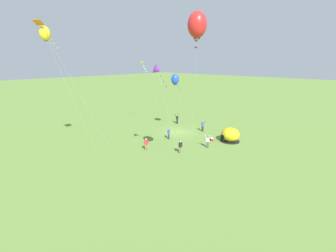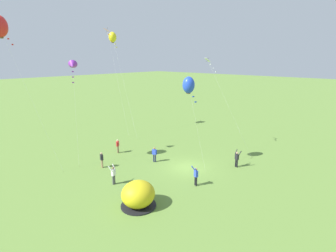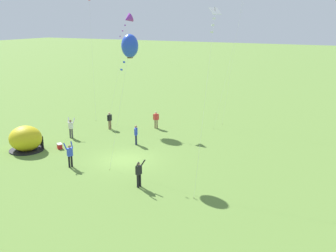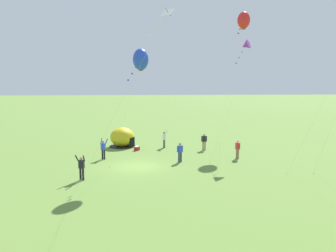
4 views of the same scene
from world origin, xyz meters
TOP-DOWN VIEW (x-y plane):
  - ground_plane at (0.00, 0.00)m, footprint 300.00×300.00m
  - popup_tent at (-8.59, -1.79)m, footprint 2.81×2.81m
  - cooler_box at (-6.46, -0.17)m, footprint 0.64×0.61m
  - person_flying_kite at (-7.64, 2.71)m, footprint 0.70×0.57m
  - person_center_field at (3.61, -3.85)m, footprint 0.56×0.69m
  - person_near_tent at (-2.23, 9.14)m, footprint 0.53×0.39m
  - person_with_toddler at (-6.17, 6.75)m, footprint 0.32×0.58m
  - person_arms_raised at (-2.76, -3.11)m, footprint 0.62×0.72m
  - person_far_back at (-1.26, 3.72)m, footprint 0.37×0.55m
  - kite_purple at (-6.33, 10.83)m, footprint 2.11×2.77m
  - kite_blue at (0.45, 0.40)m, footprint 1.23×3.29m
  - kite_orange at (3.63, 18.06)m, footprint 1.20×5.34m
  - kite_white at (6.36, 1.80)m, footprint 1.63×6.39m
  - kite_yellow at (4.10, 17.63)m, footprint 1.67×6.72m

SIDE VIEW (x-z plane):
  - ground_plane at x=0.00m, z-range 0.00..0.00m
  - cooler_box at x=-6.46m, z-range 0.00..0.44m
  - person_near_tent at x=-2.23m, z-range 0.10..1.82m
  - person_with_toddler at x=-6.17m, z-range 0.10..1.82m
  - person_far_back at x=-1.26m, z-range 0.10..1.82m
  - popup_tent at x=-8.59m, z-range -0.05..2.05m
  - person_flying_kite at x=-7.64m, z-range 0.05..1.94m
  - person_center_field at x=3.61m, z-range 0.05..1.94m
  - person_arms_raised at x=-2.76m, z-range 0.05..1.94m
  - kite_blue at x=0.45m, z-range 3.93..13.52m
  - kite_purple at x=-6.33m, z-range 5.01..16.21m
  - kite_white at x=6.36m, z-range 4.92..16.35m
  - kite_yellow at x=4.10m, z-range 6.80..21.95m
  - kite_orange at x=3.63m, z-range 6.94..22.70m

